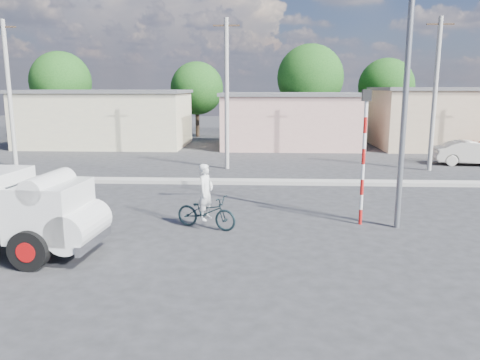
{
  "coord_description": "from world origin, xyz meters",
  "views": [
    {
      "loc": [
        -0.02,
        -13.48,
        4.42
      ],
      "look_at": [
        -0.8,
        2.23,
        1.3
      ],
      "focal_mm": 35.0,
      "sensor_mm": 36.0,
      "label": 1
    }
  ],
  "objects_px": {
    "cyclist": "(206,201)",
    "car_cream": "(472,153)",
    "traffic_pole": "(364,146)",
    "streetlight": "(402,69)",
    "bicycle": "(206,212)"
  },
  "relations": [
    {
      "from": "car_cream",
      "to": "streetlight",
      "type": "distance_m",
      "value": 15.61
    },
    {
      "from": "car_cream",
      "to": "bicycle",
      "type": "bearing_deg",
      "value": 139.66
    },
    {
      "from": "traffic_pole",
      "to": "streetlight",
      "type": "distance_m",
      "value": 2.56
    },
    {
      "from": "streetlight",
      "to": "traffic_pole",
      "type": "bearing_deg",
      "value": 162.27
    },
    {
      "from": "cyclist",
      "to": "streetlight",
      "type": "relative_size",
      "value": 0.2
    },
    {
      "from": "bicycle",
      "to": "traffic_pole",
      "type": "xyz_separation_m",
      "value": [
        5.0,
        0.71,
        2.05
      ]
    },
    {
      "from": "bicycle",
      "to": "cyclist",
      "type": "distance_m",
      "value": 0.35
    },
    {
      "from": "traffic_pole",
      "to": "bicycle",
      "type": "bearing_deg",
      "value": -171.93
    },
    {
      "from": "cyclist",
      "to": "car_cream",
      "type": "relative_size",
      "value": 0.42
    },
    {
      "from": "cyclist",
      "to": "traffic_pole",
      "type": "xyz_separation_m",
      "value": [
        5.0,
        0.71,
        1.7
      ]
    },
    {
      "from": "cyclist",
      "to": "car_cream",
      "type": "distance_m",
      "value": 19.13
    },
    {
      "from": "bicycle",
      "to": "traffic_pole",
      "type": "relative_size",
      "value": 0.47
    },
    {
      "from": "streetlight",
      "to": "cyclist",
      "type": "bearing_deg",
      "value": -176.07
    },
    {
      "from": "bicycle",
      "to": "traffic_pole",
      "type": "height_order",
      "value": "traffic_pole"
    },
    {
      "from": "cyclist",
      "to": "car_cream",
      "type": "bearing_deg",
      "value": -25.2
    }
  ]
}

